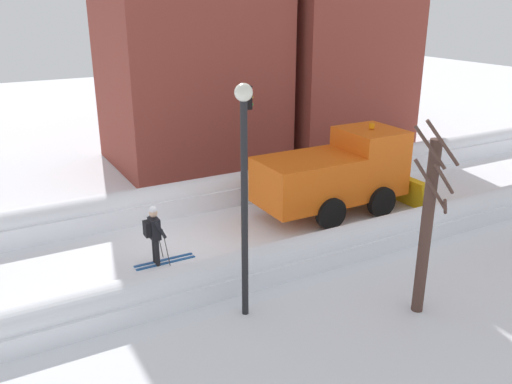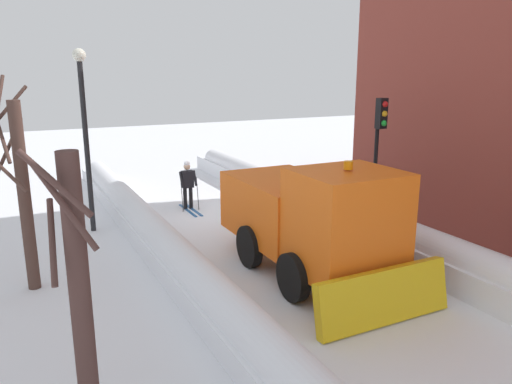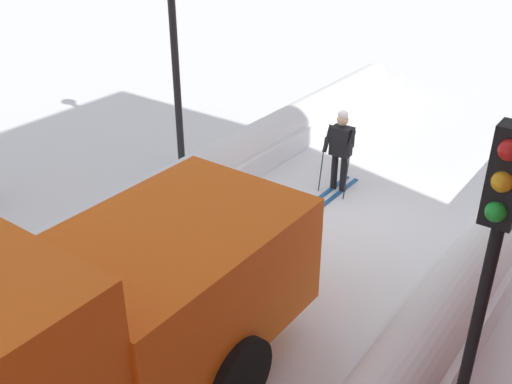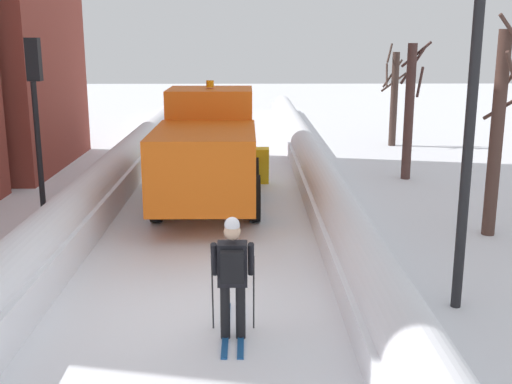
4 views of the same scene
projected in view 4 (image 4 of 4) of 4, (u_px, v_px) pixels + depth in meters
ground_plane at (220, 177)px, 19.72m from camera, size 80.00×80.00×0.00m
snowbank_left at (126, 161)px, 19.56m from camera, size 1.10×36.00×1.12m
snowbank_right at (313, 164)px, 19.66m from camera, size 1.10×36.00×0.96m
plow_truck at (208, 151)px, 15.70m from camera, size 3.20×5.98×3.12m
skier at (233, 273)px, 8.93m from camera, size 0.62×1.80×1.81m
traffic_light_pole at (36, 98)px, 13.58m from camera, size 0.28×0.42×4.21m
street_lamp at (473, 85)px, 9.40m from camera, size 0.40×0.40×5.64m
bare_tree_near at (498, 128)px, 13.41m from camera, size 0.93×1.22×4.91m
bare_tree_mid at (409, 110)px, 18.96m from camera, size 0.82×1.03×4.11m
bare_tree_far at (394, 97)px, 24.94m from camera, size 0.99×0.96×3.98m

